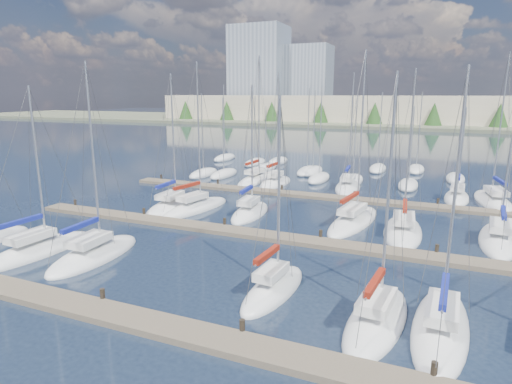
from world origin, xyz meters
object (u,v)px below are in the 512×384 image
at_px(sailboat_i, 196,208).
at_px(sailboat_p, 348,187).
at_px(sailboat_b, 38,250).
at_px(sailboat_f, 440,328).
at_px(sailboat_e, 377,320).
at_px(sailboat_j, 250,213).
at_px(sailboat_o, 275,183).
at_px(sailboat_q, 457,198).
at_px(sailboat_m, 499,239).
at_px(sailboat_c, 94,255).
at_px(sailboat_d, 273,289).
at_px(sailboat_n, 256,179).
at_px(sailboat_l, 403,231).
at_px(sailboat_r, 493,201).
at_px(sailboat_k, 353,221).
at_px(sailboat_h, 173,206).

relative_size(sailboat_i, sailboat_p, 1.04).
bearing_deg(sailboat_b, sailboat_f, 3.67).
bearing_deg(sailboat_e, sailboat_j, 137.25).
distance_m(sailboat_e, sailboat_o, 32.27).
distance_m(sailboat_j, sailboat_q, 22.08).
height_order(sailboat_b, sailboat_m, sailboat_m).
distance_m(sailboat_i, sailboat_j, 5.40).
xyz_separation_m(sailboat_j, sailboat_c, (-5.49, -13.55, -0.01)).
bearing_deg(sailboat_o, sailboat_d, -67.51).
xyz_separation_m(sailboat_d, sailboat_n, (-12.83, 28.09, 0.00)).
xyz_separation_m(sailboat_i, sailboat_p, (11.45, 14.84, -0.01)).
relative_size(sailboat_m, sailboat_l, 0.93).
relative_size(sailboat_i, sailboat_r, 0.93).
xyz_separation_m(sailboat_k, sailboat_q, (8.34, 12.49, -0.01)).
bearing_deg(sailboat_d, sailboat_l, 71.26).
bearing_deg(sailboat_d, sailboat_r, 68.01).
relative_size(sailboat_r, sailboat_p, 1.12).
bearing_deg(sailboat_o, sailboat_c, -94.02).
distance_m(sailboat_p, sailboat_o, 8.61).
height_order(sailboat_b, sailboat_o, sailboat_o).
distance_m(sailboat_m, sailboat_q, 13.20).
relative_size(sailboat_k, sailboat_j, 1.22).
xyz_separation_m(sailboat_f, sailboat_c, (-21.44, 0.95, -0.00)).
bearing_deg(sailboat_j, sailboat_l, -5.06).
distance_m(sailboat_d, sailboat_q, 29.05).
xyz_separation_m(sailboat_b, sailboat_c, (4.17, 0.91, 0.01)).
height_order(sailboat_r, sailboat_q, sailboat_r).
distance_m(sailboat_d, sailboat_m, 19.00).
bearing_deg(sailboat_e, sailboat_c, -178.35).
distance_m(sailboat_j, sailboat_p, 15.58).
xyz_separation_m(sailboat_b, sailboat_r, (30.49, 27.70, 0.02)).
height_order(sailboat_b, sailboat_e, sailboat_e).
height_order(sailboat_k, sailboat_c, sailboat_k).
height_order(sailboat_r, sailboat_l, sailboat_r).
distance_m(sailboat_r, sailboat_d, 30.16).
xyz_separation_m(sailboat_m, sailboat_l, (-6.75, -0.75, 0.00)).
height_order(sailboat_d, sailboat_f, sailboat_f).
height_order(sailboat_n, sailboat_o, sailboat_n).
xyz_separation_m(sailboat_p, sailboat_q, (11.42, -0.87, -0.01)).
bearing_deg(sailboat_d, sailboat_p, 97.16).
xyz_separation_m(sailboat_i, sailboat_q, (22.87, 13.97, -0.02)).
xyz_separation_m(sailboat_r, sailboat_p, (-14.76, 1.10, -0.00)).
xyz_separation_m(sailboat_r, sailboat_h, (-28.59, -14.06, -0.01)).
distance_m(sailboat_q, sailboat_o, 19.97).
distance_m(sailboat_f, sailboat_c, 21.46).
bearing_deg(sailboat_b, sailboat_r, 46.01).
bearing_deg(sailboat_r, sailboat_i, -161.68).
relative_size(sailboat_k, sailboat_m, 1.20).
bearing_deg(sailboat_q, sailboat_r, -0.80).
distance_m(sailboat_k, sailboat_o, 16.94).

